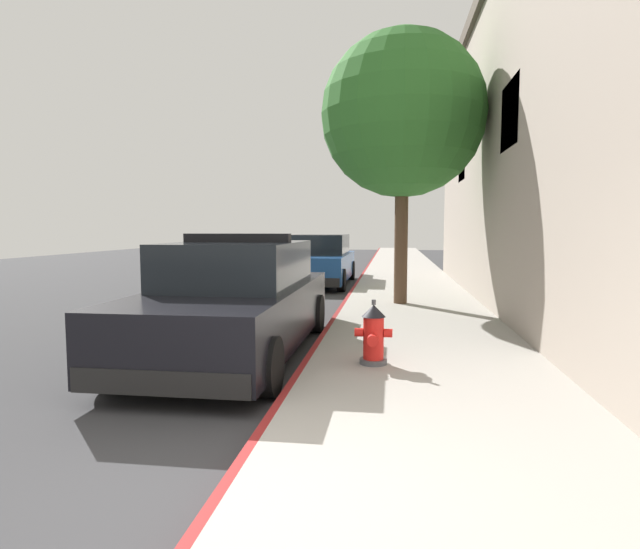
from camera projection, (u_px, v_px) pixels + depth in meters
ground_plane at (178, 299)px, 13.53m from camera, size 33.27×60.00×0.20m
sidewalk_pavement at (410, 297)px, 12.69m from camera, size 2.86×60.00×0.16m
curb_painted_edge at (351, 295)px, 12.89m from camera, size 0.08×60.00×0.16m
police_cruiser at (237, 301)px, 7.15m from camera, size 1.94×4.84×1.68m
parked_car_silver_ahead at (319, 261)px, 16.11m from camera, size 1.94×4.84×1.56m
fire_hydrant at (373, 335)px, 6.04m from camera, size 0.44×0.40×0.76m
street_tree at (403, 115)px, 10.68m from camera, size 3.39×3.39×5.62m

